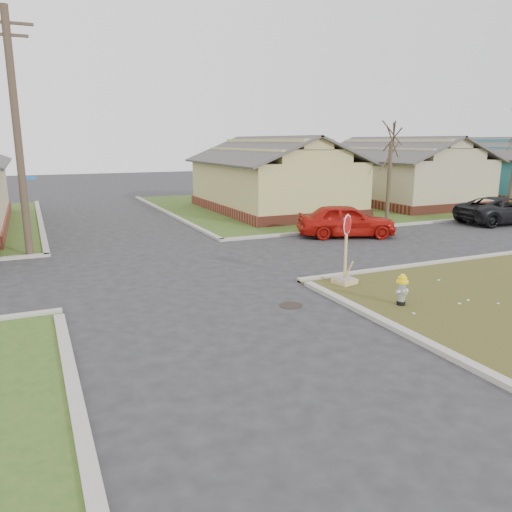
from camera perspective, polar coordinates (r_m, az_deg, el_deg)
name	(u,v)px	position (r m, az deg, el deg)	size (l,w,h in m)	color
ground	(208,311)	(13.24, -5.50, -6.28)	(120.00, 120.00, 0.00)	#252528
verge_far_right	(405,199)	(39.81, 16.67, 6.23)	(37.00, 19.00, 0.05)	#324F1C
curbs	(162,268)	(17.85, -10.74, -1.35)	(80.00, 40.00, 0.12)	#A7A296
manhole	(291,305)	(13.64, 4.01, -5.64)	(0.64, 0.64, 0.01)	black
side_house_yellow	(273,176)	(31.68, 1.90, 9.09)	(7.60, 11.60, 4.70)	brown
side_house_tan	(399,172)	(37.19, 16.05, 9.18)	(7.60, 11.60, 4.70)	brown
side_house_teal	(500,169)	(44.30, 26.10, 8.92)	(7.60, 11.60, 4.70)	brown
utility_pole	(17,132)	(20.75, -25.63, 12.61)	(1.80, 0.28, 9.00)	#3E3123
tree_mid_right	(389,182)	(28.53, 14.94, 8.15)	(0.22, 0.22, 4.20)	#3E3123
fire_hydrant	(402,288)	(13.93, 16.34, -3.51)	(0.32, 0.32, 0.87)	black
stop_sign	(345,269)	(15.60, 10.14, -1.45)	(0.62, 0.60, 2.17)	tan
red_sedan	(346,220)	(23.51, 10.27, 4.02)	(1.80, 4.48, 1.53)	#AC130C
dark_pickup	(503,210)	(30.11, 26.37, 4.73)	(2.38, 5.16, 1.43)	black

